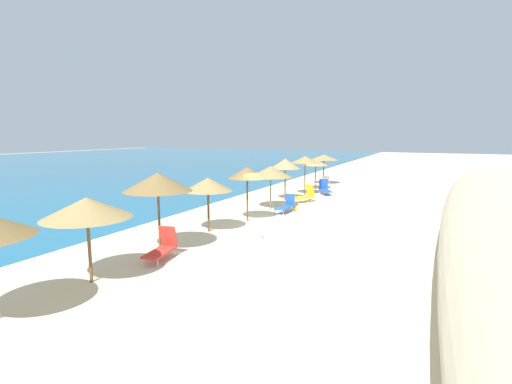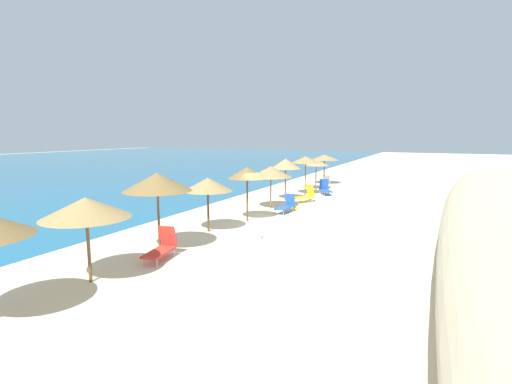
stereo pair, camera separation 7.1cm
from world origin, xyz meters
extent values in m
plane|color=beige|center=(0.00, 0.00, 0.00)|extent=(160.00, 160.00, 0.00)
cylinder|color=brown|center=(-9.62, 1.92, 1.06)|extent=(0.10, 0.10, 2.11)
cone|color=#9E7F4C|center=(-9.62, 1.92, 2.27)|extent=(2.58, 2.58, 0.62)
cylinder|color=brown|center=(-6.40, 1.98, 1.24)|extent=(0.09, 0.09, 2.48)
cone|color=olive|center=(-6.40, 1.98, 2.67)|extent=(2.53, 2.53, 0.68)
cylinder|color=brown|center=(-2.97, 2.03, 1.01)|extent=(0.10, 0.10, 2.02)
cone|color=#9E7F4C|center=(-2.97, 2.03, 2.17)|extent=(2.22, 2.22, 0.60)
cylinder|color=brown|center=(-0.33, 1.39, 1.17)|extent=(0.09, 0.09, 2.35)
cone|color=olive|center=(-0.33, 1.39, 2.49)|extent=(1.95, 1.95, 0.58)
cylinder|color=brown|center=(3.14, 1.61, 1.02)|extent=(0.07, 0.07, 2.05)
cone|color=#9E7F4C|center=(3.14, 1.61, 2.22)|extent=(2.50, 2.50, 0.64)
cylinder|color=brown|center=(6.27, 1.92, 1.14)|extent=(0.10, 0.10, 2.28)
cone|color=tan|center=(6.27, 1.92, 2.46)|extent=(2.02, 2.02, 0.66)
cylinder|color=brown|center=(8.95, 1.44, 1.25)|extent=(0.07, 0.07, 2.49)
cone|color=#9E7F4C|center=(8.95, 1.44, 2.58)|extent=(2.08, 2.08, 0.48)
cylinder|color=brown|center=(12.04, 1.59, 1.04)|extent=(0.08, 0.08, 2.08)
cone|color=tan|center=(12.04, 1.59, 2.17)|extent=(2.01, 2.01, 0.48)
cylinder|color=brown|center=(15.27, 1.84, 1.16)|extent=(0.10, 0.10, 2.31)
cone|color=#9E7F4C|center=(15.27, 1.84, 2.39)|extent=(2.52, 2.52, 0.47)
cube|color=blue|center=(2.32, 0.40, 0.33)|extent=(1.49, 0.69, 0.07)
cube|color=blue|center=(3.00, 0.34, 0.67)|extent=(0.24, 0.58, 0.70)
cylinder|color=silver|center=(1.73, 0.70, 0.15)|extent=(0.04, 0.04, 0.29)
cylinder|color=silver|center=(1.69, 0.22, 0.15)|extent=(0.04, 0.04, 0.29)
cylinder|color=silver|center=(2.96, 0.59, 0.15)|extent=(0.04, 0.04, 0.29)
cylinder|color=silver|center=(2.91, 0.11, 0.15)|extent=(0.04, 0.04, 0.29)
cube|color=white|center=(12.47, 0.99, 0.36)|extent=(1.41, 0.67, 0.07)
cube|color=white|center=(13.12, 1.03, 0.69)|extent=(0.27, 0.60, 0.65)
cylinder|color=silver|center=(11.87, 1.20, 0.16)|extent=(0.04, 0.04, 0.33)
cylinder|color=silver|center=(11.90, 0.70, 0.16)|extent=(0.04, 0.04, 0.33)
cylinder|color=silver|center=(13.04, 1.27, 0.16)|extent=(0.04, 0.04, 0.33)
cylinder|color=silver|center=(13.07, 0.77, 0.16)|extent=(0.04, 0.04, 0.33)
cube|color=red|center=(-7.20, 1.34, 0.31)|extent=(1.56, 0.90, 0.07)
cube|color=red|center=(-6.52, 1.48, 0.72)|extent=(0.42, 0.67, 0.79)
cylinder|color=silver|center=(-7.86, 1.48, 0.14)|extent=(0.04, 0.04, 0.27)
cylinder|color=silver|center=(-7.76, 0.96, 0.14)|extent=(0.04, 0.04, 0.27)
cylinder|color=silver|center=(-6.64, 1.73, 0.14)|extent=(0.04, 0.04, 0.27)
cylinder|color=silver|center=(-6.54, 1.20, 0.14)|extent=(0.04, 0.04, 0.27)
cube|color=yellow|center=(5.94, 0.59, 0.33)|extent=(1.48, 1.27, 0.07)
cube|color=yellow|center=(6.47, 0.25, 0.75)|extent=(0.59, 0.71, 0.81)
cylinder|color=silver|center=(5.61, 1.13, 0.15)|extent=(0.04, 0.04, 0.30)
cylinder|color=silver|center=(5.31, 0.66, 0.15)|extent=(0.04, 0.04, 0.30)
cylinder|color=silver|center=(6.57, 0.52, 0.15)|extent=(0.04, 0.04, 0.30)
cylinder|color=silver|center=(6.27, 0.05, 0.15)|extent=(0.04, 0.04, 0.30)
cube|color=blue|center=(9.67, 0.08, 0.30)|extent=(1.60, 1.29, 0.07)
cube|color=blue|center=(10.27, 0.42, 0.71)|extent=(0.53, 0.69, 0.80)
cylinder|color=silver|center=(8.99, 0.01, 0.13)|extent=(0.04, 0.04, 0.27)
cylinder|color=silver|center=(9.26, -0.47, 0.13)|extent=(0.04, 0.04, 0.27)
cylinder|color=silver|center=(10.07, 0.63, 0.13)|extent=(0.04, 0.04, 0.27)
cylinder|color=silver|center=(10.35, 0.14, 0.13)|extent=(0.04, 0.04, 0.27)
sphere|color=yellow|center=(3.30, 0.14, 0.14)|extent=(0.27, 0.27, 0.27)
cube|color=white|center=(-3.06, -0.37, 0.21)|extent=(0.62, 0.67, 0.42)
camera|label=1|loc=(-17.35, -7.29, 4.41)|focal=26.85mm
camera|label=2|loc=(-17.32, -7.36, 4.41)|focal=26.85mm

